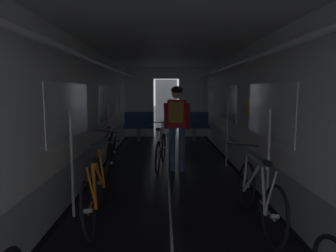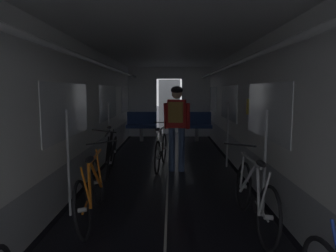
# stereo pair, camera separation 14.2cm
# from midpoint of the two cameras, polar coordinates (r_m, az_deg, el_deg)

# --- Properties ---
(train_car_shell) EXTENTS (3.14, 12.34, 2.57)m
(train_car_shell) POSITION_cam_midpoint_polar(r_m,az_deg,el_deg) (5.32, -0.64, 7.30)
(train_car_shell) COLOR black
(train_car_shell) RESTS_ON ground
(bench_seat_far_left) EXTENTS (0.98, 0.51, 0.95)m
(bench_seat_far_left) POSITION_cam_midpoint_polar(r_m,az_deg,el_deg) (9.90, -5.92, 0.45)
(bench_seat_far_left) COLOR gray
(bench_seat_far_left) RESTS_ON ground
(bench_seat_far_right) EXTENTS (0.98, 0.51, 0.95)m
(bench_seat_far_right) POSITION_cam_midpoint_polar(r_m,az_deg,el_deg) (9.90, 4.51, 0.46)
(bench_seat_far_right) COLOR gray
(bench_seat_far_right) RESTS_ON ground
(bicycle_orange) EXTENTS (0.44, 1.69, 0.96)m
(bicycle_orange) POSITION_cam_midpoint_polar(r_m,az_deg,el_deg) (4.02, -14.59, -11.84)
(bicycle_orange) COLOR black
(bicycle_orange) RESTS_ON ground
(bicycle_black) EXTENTS (0.44, 1.69, 0.96)m
(bicycle_black) POSITION_cam_midpoint_polar(r_m,az_deg,el_deg) (6.15, -11.25, -5.26)
(bicycle_black) COLOR black
(bicycle_black) RESTS_ON ground
(bicycle_silver) EXTENTS (0.44, 1.69, 0.95)m
(bicycle_silver) POSITION_cam_midpoint_polar(r_m,az_deg,el_deg) (3.89, 15.64, -12.48)
(bicycle_silver) COLOR black
(bicycle_silver) RESTS_ON ground
(person_cyclist_aisle) EXTENTS (0.55, 0.42, 1.73)m
(person_cyclist_aisle) POSITION_cam_midpoint_polar(r_m,az_deg,el_deg) (6.07, 1.00, 1.31)
(person_cyclist_aisle) COLOR #384C75
(person_cyclist_aisle) RESTS_ON ground
(bicycle_white_in_aisle) EXTENTS (0.44, 1.69, 0.94)m
(bicycle_white_in_aisle) POSITION_cam_midpoint_polar(r_m,az_deg,el_deg) (6.43, -2.00, -4.58)
(bicycle_white_in_aisle) COLOR black
(bicycle_white_in_aisle) RESTS_ON ground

